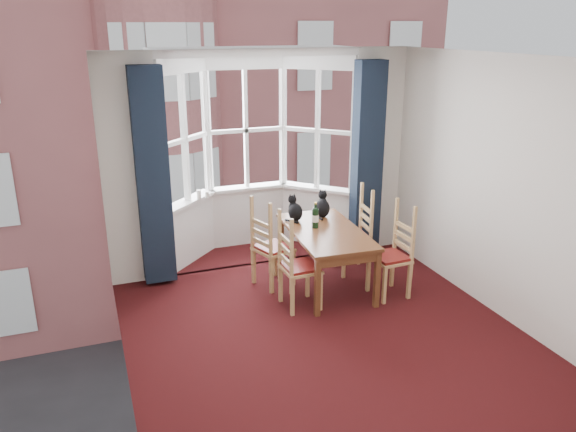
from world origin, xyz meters
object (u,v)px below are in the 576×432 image
chair_right_near (396,257)px  candle_short (207,195)px  chair_left_near (293,269)px  chair_right_far (359,236)px  cat_left (295,210)px  chair_left_far (267,251)px  dining_table (326,236)px  cat_right (323,206)px  wine_bottle (315,217)px  candle_tall (199,195)px

chair_right_near → candle_short: size_ratio=10.78×
chair_left_near → chair_right_near: (1.27, -0.10, 0.00)m
chair_right_far → cat_left: 0.92m
chair_left_far → chair_right_far: 1.26m
chair_left_far → chair_right_near: same height
dining_table → chair_left_near: chair_left_near is taller
dining_table → chair_left_far: (-0.68, 0.21, -0.17)m
chair_right_near → dining_table: bearing=143.8°
dining_table → chair_left_far: bearing=162.5°
chair_left_far → cat_right: bearing=18.2°
chair_right_far → candle_short: size_ratio=10.78×
chair_right_far → wine_bottle: 0.79m
chair_left_far → chair_right_near: 1.54m
dining_table → chair_right_far: bearing=23.7°
chair_left_near → wine_bottle: wine_bottle is taller
chair_right_near → candle_short: (-1.84, 1.84, 0.44)m
dining_table → candle_short: 1.78m
chair_left_far → wine_bottle: size_ratio=2.86×
chair_left_far → chair_right_far: size_ratio=1.00×
chair_right_far → cat_right: cat_right is taller
chair_right_far → candle_tall: 2.18m
chair_right_far → cat_right: 0.62m
chair_right_near → chair_right_far: 0.77m
chair_right_near → chair_right_far: bearing=97.7°
cat_left → candle_tall: bearing=141.3°
dining_table → cat_left: cat_left is taller
chair_left_far → chair_right_near: (1.37, -0.72, 0.00)m
candle_tall → chair_left_near: bearing=-68.3°
chair_right_near → candle_tall: bearing=137.2°
chair_right_far → chair_left_far: bearing=-178.0°
chair_right_far → cat_left: bearing=165.2°
candle_tall → cat_left: bearing=-38.7°
cat_left → wine_bottle: (0.13, -0.34, 0.01)m
cat_right → chair_right_near: bearing=-62.3°
chair_right_near → cat_right: 1.19m
chair_right_near → candle_tall: (-1.95, 1.81, 0.46)m
candle_tall → candle_short: size_ratio=1.51×
cat_right → wine_bottle: size_ratio=1.08×
cat_right → wine_bottle: cat_right is taller
chair_left_far → cat_right: size_ratio=2.65×
chair_left_far → cat_left: size_ratio=2.73×
chair_right_near → cat_right: size_ratio=2.65×
chair_left_near → wine_bottle: (0.49, 0.53, 0.39)m
chair_right_far → candle_short: 2.09m
chair_right_far → cat_right: bearing=150.8°
chair_left_near → candle_short: candle_short is taller
dining_table → cat_right: cat_right is taller
chair_left_near → chair_left_far: (-0.10, 0.62, 0.00)m
wine_bottle → candle_tall: bearing=134.9°
chair_left_near → candle_tall: 1.90m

